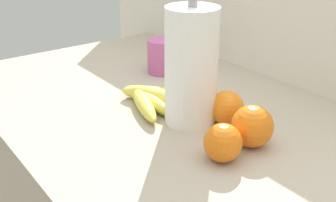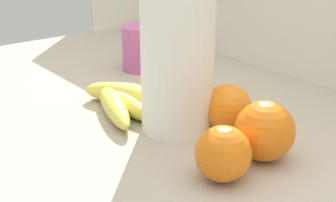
# 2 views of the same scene
# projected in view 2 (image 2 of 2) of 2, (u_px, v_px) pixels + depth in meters

# --- Properties ---
(banana_bunch) EXTENTS (0.20, 0.17, 0.04)m
(banana_bunch) POSITION_uv_depth(u_px,v_px,m) (126.00, 99.00, 0.81)
(banana_bunch) COLOR #DCCF4C
(banana_bunch) RESTS_ON counter
(orange_back_left) EXTENTS (0.07, 0.07, 0.07)m
(orange_back_left) POSITION_uv_depth(u_px,v_px,m) (227.00, 108.00, 0.72)
(orange_back_left) COLOR orange
(orange_back_left) RESTS_ON counter
(orange_far_right) EXTENTS (0.08, 0.08, 0.08)m
(orange_far_right) POSITION_uv_depth(u_px,v_px,m) (265.00, 131.00, 0.64)
(orange_far_right) COLOR orange
(orange_far_right) RESTS_ON counter
(orange_back_right) EXTENTS (0.07, 0.07, 0.07)m
(orange_back_right) POSITION_uv_depth(u_px,v_px,m) (223.00, 154.00, 0.59)
(orange_back_right) COLOR orange
(orange_back_right) RESTS_ON counter
(paper_towel_roll) EXTENTS (0.11, 0.11, 0.28)m
(paper_towel_roll) POSITION_uv_depth(u_px,v_px,m) (177.00, 51.00, 0.70)
(paper_towel_roll) COLOR white
(paper_towel_roll) RESTS_ON counter
(mug) EXTENTS (0.09, 0.09, 0.10)m
(mug) POSITION_uv_depth(u_px,v_px,m) (142.00, 48.00, 1.02)
(mug) COLOR #BF5695
(mug) RESTS_ON counter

